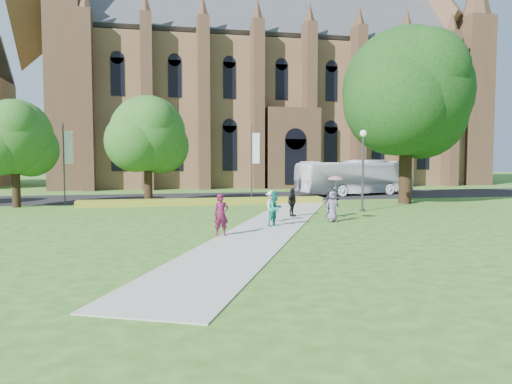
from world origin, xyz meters
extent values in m
plane|color=#305B1B|center=(0.00, 0.00, 0.00)|extent=(160.00, 160.00, 0.00)
cube|color=black|center=(0.00, 20.00, 0.01)|extent=(160.00, 10.00, 0.02)
cube|color=#B2B2A8|center=(0.00, 1.00, 0.02)|extent=(15.58, 28.54, 0.04)
cube|color=gold|center=(-2.00, 13.20, 0.23)|extent=(18.00, 1.40, 0.45)
cube|color=brown|center=(10.00, 40.00, 8.50)|extent=(52.00, 16.00, 17.00)
cube|color=#503426|center=(-14.50, 33.00, 10.50)|extent=(3.50, 3.50, 21.00)
cube|color=#503426|center=(34.50, 33.00, 10.50)|extent=(3.50, 3.50, 21.00)
cube|color=#503426|center=(10.00, 31.00, 4.50)|extent=(6.00, 2.50, 9.00)
cylinder|color=#38383D|center=(7.50, 6.50, 2.40)|extent=(0.14, 0.14, 4.80)
sphere|color=white|center=(7.50, 6.50, 5.02)|extent=(0.44, 0.44, 0.44)
cylinder|color=#38383D|center=(7.50, 6.50, 0.07)|extent=(0.36, 0.36, 0.15)
cylinder|color=#332114|center=(13.00, 11.00, 3.30)|extent=(0.96, 0.96, 6.60)
sphere|color=black|center=(13.00, 11.00, 8.40)|extent=(9.60, 9.60, 9.60)
cylinder|color=#332114|center=(-15.00, 14.00, 1.93)|extent=(0.56, 0.56, 3.85)
sphere|color=#204D17|center=(-15.00, 14.00, 4.90)|extent=(5.20, 5.20, 5.20)
cylinder|color=#332114|center=(-6.00, 14.50, 2.06)|extent=(0.60, 0.60, 4.12)
sphere|color=#204D17|center=(-6.00, 14.50, 5.25)|extent=(5.60, 5.60, 5.60)
cylinder|color=#38383D|center=(2.00, 15.20, 3.00)|extent=(0.10, 0.10, 6.00)
cube|color=white|center=(2.35, 15.20, 4.20)|extent=(0.60, 0.02, 2.40)
cylinder|color=#38383D|center=(-12.00, 15.20, 3.00)|extent=(0.10, 0.10, 6.00)
cube|color=white|center=(-11.65, 15.20, 4.20)|extent=(0.60, 0.02, 2.40)
imported|color=silver|center=(12.64, 19.54, 1.63)|extent=(11.90, 5.29, 3.23)
imported|color=#531330|center=(-2.92, -1.75, 0.96)|extent=(0.70, 0.49, 1.84)
imported|color=#197F6D|center=(0.19, 0.73, 0.93)|extent=(1.09, 1.03, 1.77)
imported|color=#BDBDBD|center=(0.39, 2.33, 0.89)|extent=(1.07, 1.26, 1.69)
imported|color=black|center=(2.17, 4.47, 0.87)|extent=(0.97, 0.98, 1.66)
imported|color=slate|center=(3.69, 1.91, 0.85)|extent=(0.84, 0.58, 1.63)
imported|color=#282930|center=(4.29, 3.83, 0.94)|extent=(1.50, 1.61, 1.80)
imported|color=#D2949A|center=(3.87, 2.01, 2.04)|extent=(0.98, 0.98, 0.74)
camera|label=1|loc=(-6.07, -23.38, 3.50)|focal=35.00mm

